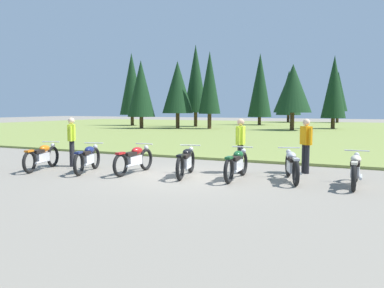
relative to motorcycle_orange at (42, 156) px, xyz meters
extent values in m
plane|color=gray|center=(4.66, 0.87, -0.44)|extent=(140.00, 140.00, 0.00)
cube|color=olive|center=(4.66, 26.54, -0.39)|extent=(80.00, 44.00, 0.10)
cylinder|color=#47331E|center=(-7.52, 23.95, 0.33)|extent=(0.36, 0.36, 1.54)
cone|color=#143319|center=(-7.52, 23.95, 3.54)|extent=(2.91, 2.91, 4.88)
cylinder|color=#47331E|center=(-15.06, 27.49, 0.21)|extent=(0.36, 0.36, 1.29)
cone|color=#143319|center=(-15.06, 27.49, 4.24)|extent=(2.71, 2.71, 6.78)
cylinder|color=#47331E|center=(4.71, 46.39, 0.37)|extent=(0.36, 0.36, 1.61)
cone|color=#143319|center=(4.71, 46.39, 3.79)|extent=(2.51, 2.51, 5.22)
cylinder|color=#47331E|center=(-1.51, 45.18, 0.11)|extent=(0.36, 0.36, 1.10)
cone|color=#143319|center=(-1.51, 45.18, 3.66)|extent=(3.38, 3.38, 6.00)
cylinder|color=#47331E|center=(-10.58, 22.39, 0.16)|extent=(0.36, 0.36, 1.20)
cone|color=#143319|center=(-10.58, 22.39, 3.41)|extent=(2.59, 2.59, 5.29)
cylinder|color=#47331E|center=(-7.64, 28.25, 0.35)|extent=(0.36, 0.36, 1.57)
cone|color=#143319|center=(-7.64, 28.25, 4.63)|extent=(2.47, 2.47, 7.00)
cylinder|color=#47331E|center=(-4.44, 24.42, 0.31)|extent=(0.36, 0.36, 1.50)
cone|color=#143319|center=(-4.44, 24.42, 3.91)|extent=(2.03, 2.03, 5.71)
cylinder|color=#47331E|center=(-2.64, 34.84, 0.07)|extent=(0.36, 0.36, 1.01)
cone|color=#143319|center=(-2.64, 34.84, 4.18)|extent=(2.70, 2.70, 7.20)
cylinder|color=#47331E|center=(2.95, 25.30, 0.38)|extent=(0.36, 0.36, 1.64)
cone|color=#143319|center=(2.95, 25.30, 3.27)|extent=(3.24, 3.24, 4.14)
cylinder|color=#47331E|center=(5.88, 29.48, 0.11)|extent=(0.36, 0.36, 1.09)
cone|color=#143319|center=(5.88, 29.48, 3.54)|extent=(2.24, 2.24, 5.78)
torus|color=black|center=(-0.19, 0.66, -0.09)|extent=(0.29, 0.70, 0.70)
torus|color=black|center=(0.19, -0.69, -0.09)|extent=(0.29, 0.70, 0.70)
cube|color=silver|center=(0.00, -0.01, -0.04)|extent=(0.37, 0.67, 0.28)
ellipsoid|color=orange|center=(-0.05, 0.16, 0.24)|extent=(0.38, 0.53, 0.22)
cube|color=black|center=(0.06, -0.22, 0.18)|extent=(0.34, 0.52, 0.10)
cube|color=orange|center=(0.19, -0.69, 0.25)|extent=(0.22, 0.35, 0.06)
cylinder|color=silver|center=(-0.16, 0.56, 0.42)|extent=(0.60, 0.20, 0.03)
sphere|color=silver|center=(-0.20, 0.68, 0.29)|extent=(0.14, 0.14, 0.14)
cylinder|color=silver|center=(0.22, -0.26, -0.14)|extent=(0.22, 0.55, 0.07)
torus|color=black|center=(1.40, 0.93, -0.09)|extent=(0.33, 0.69, 0.70)
torus|color=black|center=(1.86, -0.39, -0.09)|extent=(0.33, 0.69, 0.70)
cube|color=silver|center=(1.63, 0.27, -0.04)|extent=(0.40, 0.67, 0.28)
ellipsoid|color=navy|center=(1.57, 0.44, 0.24)|extent=(0.40, 0.54, 0.22)
cube|color=black|center=(1.70, 0.06, 0.18)|extent=(0.37, 0.53, 0.10)
cube|color=navy|center=(1.86, -0.39, 0.25)|extent=(0.24, 0.35, 0.06)
cylinder|color=silver|center=(1.43, 0.84, 0.42)|extent=(0.60, 0.23, 0.03)
sphere|color=silver|center=(1.39, 0.95, 0.29)|extent=(0.14, 0.14, 0.14)
cylinder|color=silver|center=(1.86, 0.04, -0.14)|extent=(0.25, 0.54, 0.07)
torus|color=black|center=(3.07, 1.39, -0.09)|extent=(0.11, 0.70, 0.70)
torus|color=black|center=(3.08, -0.01, -0.09)|extent=(0.11, 0.70, 0.70)
cube|color=silver|center=(3.07, 0.69, -0.04)|extent=(0.20, 0.64, 0.28)
ellipsoid|color=#AD1919|center=(3.07, 0.87, 0.24)|extent=(0.26, 0.48, 0.22)
cube|color=black|center=(3.07, 0.47, 0.18)|extent=(0.22, 0.48, 0.10)
cube|color=#AD1919|center=(3.08, -0.01, 0.25)|extent=(0.14, 0.32, 0.06)
cylinder|color=silver|center=(3.07, 1.29, 0.42)|extent=(0.62, 0.04, 0.03)
sphere|color=silver|center=(3.07, 1.41, 0.29)|extent=(0.14, 0.14, 0.14)
cylinder|color=silver|center=(3.21, 0.39, -0.14)|extent=(0.07, 0.55, 0.07)
torus|color=black|center=(4.58, 1.58, -0.09)|extent=(0.26, 0.70, 0.70)
torus|color=black|center=(4.89, 0.22, -0.09)|extent=(0.26, 0.70, 0.70)
cube|color=silver|center=(4.73, 0.90, -0.04)|extent=(0.34, 0.67, 0.28)
ellipsoid|color=black|center=(4.69, 1.08, 0.24)|extent=(0.36, 0.53, 0.22)
cube|color=black|center=(4.78, 0.69, 0.18)|extent=(0.32, 0.52, 0.10)
cube|color=black|center=(4.89, 0.22, 0.25)|extent=(0.21, 0.34, 0.06)
cylinder|color=silver|center=(4.60, 1.49, 0.42)|extent=(0.61, 0.17, 0.03)
sphere|color=silver|center=(4.57, 1.60, 0.29)|extent=(0.14, 0.14, 0.14)
cylinder|color=silver|center=(4.94, 0.64, -0.14)|extent=(0.19, 0.55, 0.07)
torus|color=black|center=(6.20, 1.76, -0.09)|extent=(0.13, 0.70, 0.70)
torus|color=black|center=(6.26, 0.36, -0.09)|extent=(0.13, 0.70, 0.70)
cube|color=silver|center=(6.23, 1.06, -0.04)|extent=(0.23, 0.65, 0.28)
ellipsoid|color=#144C23|center=(6.23, 1.24, 0.24)|extent=(0.28, 0.49, 0.22)
cube|color=black|center=(6.24, 0.84, 0.18)|extent=(0.24, 0.49, 0.10)
cube|color=#144C23|center=(6.26, 0.36, 0.25)|extent=(0.15, 0.33, 0.06)
cylinder|color=silver|center=(6.21, 1.66, 0.42)|extent=(0.62, 0.06, 0.03)
sphere|color=silver|center=(6.20, 1.78, 0.29)|extent=(0.14, 0.14, 0.14)
cylinder|color=silver|center=(6.39, 0.77, -0.14)|extent=(0.09, 0.55, 0.07)
torus|color=black|center=(7.45, 2.11, -0.09)|extent=(0.33, 0.69, 0.70)
torus|color=black|center=(7.92, 0.79, -0.09)|extent=(0.33, 0.69, 0.70)
cube|color=silver|center=(7.69, 1.45, -0.04)|extent=(0.40, 0.67, 0.28)
ellipsoid|color=#B7B7BC|center=(7.63, 1.62, 0.24)|extent=(0.41, 0.54, 0.22)
cube|color=black|center=(7.76, 1.25, 0.18)|extent=(0.37, 0.53, 0.10)
cube|color=#B7B7BC|center=(7.92, 0.79, 0.25)|extent=(0.24, 0.35, 0.06)
cylinder|color=silver|center=(7.49, 2.02, 0.42)|extent=(0.60, 0.24, 0.03)
sphere|color=silver|center=(7.45, 2.13, 0.29)|extent=(0.14, 0.14, 0.14)
cylinder|color=silver|center=(7.92, 1.22, -0.14)|extent=(0.25, 0.54, 0.07)
torus|color=black|center=(9.28, 2.09, -0.09)|extent=(0.11, 0.70, 0.70)
torus|color=black|center=(9.30, 0.69, -0.09)|extent=(0.11, 0.70, 0.70)
cube|color=silver|center=(9.29, 1.39, -0.04)|extent=(0.21, 0.64, 0.28)
ellipsoid|color=beige|center=(9.29, 1.57, 0.24)|extent=(0.27, 0.48, 0.22)
cube|color=black|center=(9.29, 1.17, 0.18)|extent=(0.23, 0.48, 0.10)
cube|color=beige|center=(9.30, 0.69, 0.25)|extent=(0.14, 0.32, 0.06)
cylinder|color=silver|center=(9.28, 1.99, 0.42)|extent=(0.62, 0.04, 0.03)
sphere|color=silver|center=(9.28, 2.11, 0.29)|extent=(0.14, 0.14, 0.14)
cylinder|color=silver|center=(9.43, 1.09, -0.14)|extent=(0.08, 0.55, 0.07)
cylinder|color=black|center=(0.28, 1.10, 0.00)|extent=(0.14, 0.14, 0.88)
cylinder|color=black|center=(0.38, 0.95, 0.00)|extent=(0.14, 0.14, 0.88)
cube|color=#C6E52D|center=(0.33, 1.02, 0.72)|extent=(0.38, 0.42, 0.56)
sphere|color=beige|center=(0.33, 1.02, 1.12)|extent=(0.22, 0.22, 0.22)
cylinder|color=#C6E52D|center=(0.20, 1.21, 0.70)|extent=(0.09, 0.09, 0.52)
cylinder|color=#C6E52D|center=(0.46, 0.83, 0.70)|extent=(0.09, 0.09, 0.52)
cylinder|color=black|center=(5.97, 2.27, 0.00)|extent=(0.14, 0.14, 0.88)
cylinder|color=black|center=(5.98, 2.09, 0.00)|extent=(0.14, 0.14, 0.88)
cube|color=#C6E52D|center=(5.97, 2.18, 0.72)|extent=(0.25, 0.38, 0.56)
sphere|color=tan|center=(5.97, 2.18, 1.12)|extent=(0.22, 0.22, 0.22)
cylinder|color=#C6E52D|center=(5.95, 2.41, 0.70)|extent=(0.09, 0.09, 0.52)
cylinder|color=#C6E52D|center=(5.99, 1.95, 0.70)|extent=(0.09, 0.09, 0.52)
cylinder|color=black|center=(7.74, 3.04, 0.00)|extent=(0.14, 0.14, 0.88)
cylinder|color=black|center=(7.85, 2.90, 0.00)|extent=(0.14, 0.14, 0.88)
cube|color=orange|center=(7.80, 2.97, 0.72)|extent=(0.40, 0.42, 0.56)
sphere|color=beige|center=(7.80, 2.97, 1.12)|extent=(0.22, 0.22, 0.22)
cylinder|color=orange|center=(7.65, 3.15, 0.70)|extent=(0.09, 0.09, 0.52)
cylinder|color=orange|center=(7.94, 2.79, 0.70)|extent=(0.09, 0.09, 0.52)
camera|label=1|loc=(9.79, -9.33, 1.54)|focal=36.94mm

